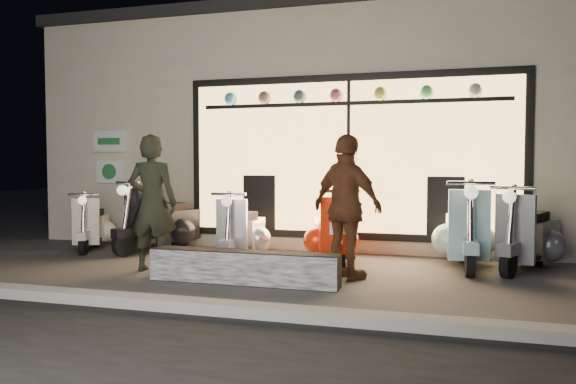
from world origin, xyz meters
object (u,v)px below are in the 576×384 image
graffiti_barrier (243,267)px  scooter_red (332,234)px  man (152,203)px  scooter_silver (243,233)px  woman (347,207)px

graffiti_barrier → scooter_red: scooter_red is taller
man → graffiti_barrier: bearing=158.4°
graffiti_barrier → man: size_ratio=1.28×
graffiti_barrier → man: 1.66m
graffiti_barrier → scooter_red: bearing=65.7°
scooter_silver → woman: woman is taller
scooter_silver → scooter_red: size_ratio=0.95×
scooter_silver → scooter_red: scooter_red is taller
graffiti_barrier → man: man is taller
scooter_silver → graffiti_barrier: bearing=-72.0°
graffiti_barrier → woman: woman is taller
scooter_silver → woman: bearing=-32.4°
man → woman: size_ratio=1.01×
woman → man: bearing=37.1°
scooter_silver → woman: (1.77, -1.00, 0.51)m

